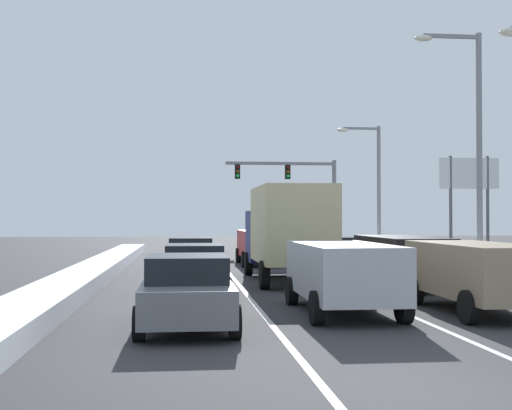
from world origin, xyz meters
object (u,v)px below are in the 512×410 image
at_px(traffic_light_gantry, 300,185).
at_px(street_lamp_right_mid, 471,133).
at_px(sedan_charcoal_left_lane_second, 194,270).
at_px(box_truck_center_lane_second, 288,229).
at_px(suv_black_right_lane_second, 402,257).
at_px(suv_silver_center_lane_nearest, 342,271).
at_px(roadside_sign_right, 469,184).
at_px(suv_red_center_lane_third, 261,244).
at_px(suv_tan_right_lane_nearest, 478,271).
at_px(sedan_green_right_lane_third, 355,255).
at_px(sedan_white_left_lane_third, 190,256).
at_px(sedan_gray_left_lane_nearest, 187,291).
at_px(street_lamp_right_far, 373,178).

distance_m(traffic_light_gantry, street_lamp_right_mid, 20.59).
bearing_deg(sedan_charcoal_left_lane_second, box_truck_center_lane_second, 49.36).
relative_size(suv_black_right_lane_second, suv_silver_center_lane_nearest, 1.00).
bearing_deg(roadside_sign_right, box_truck_center_lane_second, -138.43).
bearing_deg(suv_red_center_lane_third, traffic_light_gantry, 71.66).
height_order(traffic_light_gantry, roadside_sign_right, traffic_light_gantry).
bearing_deg(suv_black_right_lane_second, traffic_light_gantry, 88.22).
distance_m(suv_tan_right_lane_nearest, suv_black_right_lane_second, 5.90).
height_order(suv_tan_right_lane_nearest, sedan_green_right_lane_third, suv_tan_right_lane_nearest).
xyz_separation_m(sedan_green_right_lane_third, roadside_sign_right, (7.73, 6.52, 3.25)).
distance_m(suv_tan_right_lane_nearest, box_truck_center_lane_second, 8.98).
xyz_separation_m(suv_silver_center_lane_nearest, street_lamp_right_mid, (7.15, 8.89, 4.51)).
relative_size(suv_silver_center_lane_nearest, street_lamp_right_mid, 0.52).
bearing_deg(roadside_sign_right, sedan_charcoal_left_lane_second, -136.40).
relative_size(suv_tan_right_lane_nearest, sedan_white_left_lane_third, 1.09).
bearing_deg(sedan_white_left_lane_third, traffic_light_gantry, 67.48).
bearing_deg(suv_silver_center_lane_nearest, box_truck_center_lane_second, 90.62).
bearing_deg(traffic_light_gantry, sedan_charcoal_left_lane_second, -106.70).
relative_size(suv_tan_right_lane_nearest, suv_red_center_lane_third, 1.00).
bearing_deg(sedan_charcoal_left_lane_second, sedan_gray_left_lane_nearest, -92.30).
distance_m(sedan_charcoal_left_lane_second, sedan_white_left_lane_third, 6.85).
bearing_deg(suv_silver_center_lane_nearest, sedan_green_right_lane_third, 74.02).
xyz_separation_m(sedan_white_left_lane_third, traffic_light_gantry, (7.58, 18.28, 3.73)).
xyz_separation_m(suv_black_right_lane_second, roadside_sign_right, (7.64, 12.19, 3.00)).
height_order(box_truck_center_lane_second, sedan_charcoal_left_lane_second, box_truck_center_lane_second).
xyz_separation_m(street_lamp_right_mid, roadside_sign_right, (3.82, 8.94, -1.50)).
relative_size(box_truck_center_lane_second, sedan_gray_left_lane_nearest, 1.60).
bearing_deg(suv_tan_right_lane_nearest, sedan_charcoal_left_lane_second, 147.19).
bearing_deg(suv_tan_right_lane_nearest, street_lamp_right_mid, 66.95).
bearing_deg(box_truck_center_lane_second, sedan_white_left_lane_third, 139.83).
bearing_deg(sedan_gray_left_lane_nearest, roadside_sign_right, 53.05).
bearing_deg(sedan_charcoal_left_lane_second, traffic_light_gantry, 73.30).
height_order(suv_tan_right_lane_nearest, traffic_light_gantry, traffic_light_gantry).
height_order(street_lamp_right_mid, roadside_sign_right, street_lamp_right_mid).
bearing_deg(box_truck_center_lane_second, street_lamp_right_mid, 6.77).
distance_m(suv_tan_right_lane_nearest, traffic_light_gantry, 29.69).
distance_m(street_lamp_right_mid, street_lamp_right_far, 14.82).
relative_size(sedan_charcoal_left_lane_second, roadside_sign_right, 0.82).
bearing_deg(suv_tan_right_lane_nearest, roadside_sign_right, 66.92).
height_order(sedan_charcoal_left_lane_second, street_lamp_right_mid, street_lamp_right_mid).
distance_m(sedan_white_left_lane_third, roadside_sign_right, 16.37).
height_order(sedan_green_right_lane_third, box_truck_center_lane_second, box_truck_center_lane_second).
distance_m(suv_red_center_lane_third, sedan_charcoal_left_lane_second, 13.21).
height_order(suv_silver_center_lane_nearest, sedan_white_left_lane_third, suv_silver_center_lane_nearest).
height_order(sedan_gray_left_lane_nearest, street_lamp_right_mid, street_lamp_right_mid).
bearing_deg(suv_tan_right_lane_nearest, sedan_gray_left_lane_nearest, -168.49).
xyz_separation_m(sedan_green_right_lane_third, suv_red_center_lane_third, (-3.28, 5.51, 0.25)).
xyz_separation_m(suv_black_right_lane_second, sedan_white_left_lane_third, (-6.85, 5.29, -0.25)).
distance_m(suv_silver_center_lane_nearest, street_lamp_right_far, 25.11).
height_order(suv_silver_center_lane_nearest, roadside_sign_right, roadside_sign_right).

